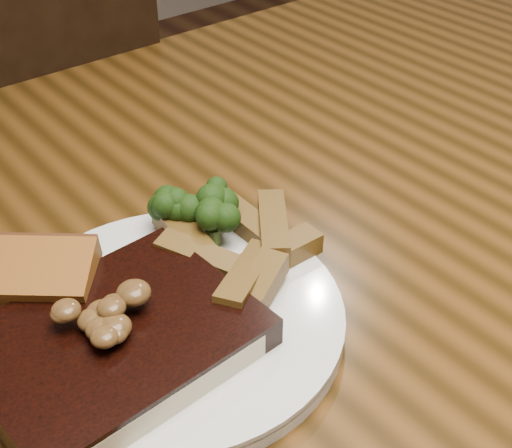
# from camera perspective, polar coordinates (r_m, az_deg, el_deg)

# --- Properties ---
(dining_table) EXTENTS (1.60, 0.90, 0.75)m
(dining_table) POSITION_cam_1_polar(r_m,az_deg,el_deg) (0.69, -1.15, -8.03)
(dining_table) COLOR #4A2C0E
(dining_table) RESTS_ON ground
(chair_far) EXTENTS (0.44, 0.44, 0.92)m
(chair_far) POSITION_cam_1_polar(r_m,az_deg,el_deg) (1.19, -19.21, 2.18)
(chair_far) COLOR black
(chair_far) RESTS_ON ground
(plate) EXTENTS (0.30, 0.30, 0.01)m
(plate) POSITION_cam_1_polar(r_m,az_deg,el_deg) (0.56, -6.58, -7.67)
(plate) COLOR silver
(plate) RESTS_ON dining_table
(steak) EXTENTS (0.20, 0.16, 0.03)m
(steak) POSITION_cam_1_polar(r_m,az_deg,el_deg) (0.52, -11.21, -9.27)
(steak) COLOR black
(steak) RESTS_ON plate
(steak_bone) EXTENTS (0.16, 0.02, 0.02)m
(steak_bone) POSITION_cam_1_polar(r_m,az_deg,el_deg) (0.48, -7.25, -14.09)
(steak_bone) COLOR beige
(steak_bone) RESTS_ON plate
(mushroom_pile) EXTENTS (0.07, 0.07, 0.03)m
(mushroom_pile) POSITION_cam_1_polar(r_m,az_deg,el_deg) (0.50, -11.53, -6.64)
(mushroom_pile) COLOR brown
(mushroom_pile) RESTS_ON steak
(garlic_bread) EXTENTS (0.11, 0.11, 0.02)m
(garlic_bread) POSITION_cam_1_polar(r_m,az_deg,el_deg) (0.58, -17.60, -5.27)
(garlic_bread) COLOR #96511B
(garlic_bread) RESTS_ON plate
(potato_wedges) EXTENTS (0.11, 0.11, 0.02)m
(potato_wedges) POSITION_cam_1_polar(r_m,az_deg,el_deg) (0.58, -1.80, -2.73)
(potato_wedges) COLOR brown
(potato_wedges) RESTS_ON plate
(broccoli_cluster) EXTENTS (0.08, 0.08, 0.04)m
(broccoli_cluster) POSITION_cam_1_polar(r_m,az_deg,el_deg) (0.61, -6.26, 0.44)
(broccoli_cluster) COLOR #17350C
(broccoli_cluster) RESTS_ON plate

